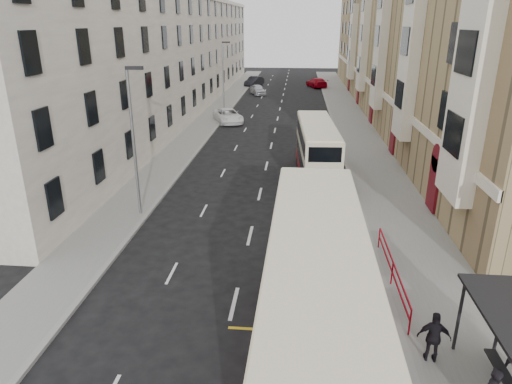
# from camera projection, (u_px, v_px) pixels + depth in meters

# --- Properties ---
(ground) EXTENTS (200.00, 200.00, 0.00)m
(ground) POSITION_uv_depth(u_px,v_px,m) (216.00, 379.00, 13.90)
(ground) COLOR black
(ground) RESTS_ON ground
(pavement_right) EXTENTS (4.00, 120.00, 0.15)m
(pavement_right) POSITION_uv_depth(u_px,v_px,m) (361.00, 141.00, 41.16)
(pavement_right) COLOR slate
(pavement_right) RESTS_ON ground
(pavement_left) EXTENTS (3.00, 120.00, 0.15)m
(pavement_left) POSITION_uv_depth(u_px,v_px,m) (192.00, 138.00, 42.49)
(pavement_left) COLOR slate
(pavement_left) RESTS_ON ground
(kerb_right) EXTENTS (0.25, 120.00, 0.15)m
(kerb_right) POSITION_uv_depth(u_px,v_px,m) (339.00, 141.00, 41.33)
(kerb_right) COLOR gray
(kerb_right) RESTS_ON ground
(kerb_left) EXTENTS (0.25, 120.00, 0.15)m
(kerb_left) POSITION_uv_depth(u_px,v_px,m) (208.00, 138.00, 42.36)
(kerb_left) COLOR gray
(kerb_left) RESTS_ON ground
(road_markings) EXTENTS (10.00, 110.00, 0.01)m
(road_markings) POSITION_uv_depth(u_px,v_px,m) (280.00, 110.00, 55.86)
(road_markings) COLOR silver
(road_markings) RESTS_ON ground
(terrace_right) EXTENTS (10.75, 79.00, 15.25)m
(terrace_right) POSITION_uv_depth(u_px,v_px,m) (410.00, 47.00, 52.30)
(terrace_right) COLOR tan
(terrace_right) RESTS_ON ground
(terrace_left) EXTENTS (9.18, 79.00, 13.25)m
(terrace_left) POSITION_uv_depth(u_px,v_px,m) (170.00, 54.00, 55.19)
(terrace_left) COLOR silver
(terrace_left) RESTS_ON ground
(guard_railing) EXTENTS (0.06, 6.56, 1.01)m
(guard_railing) POSITION_uv_depth(u_px,v_px,m) (393.00, 269.00, 18.43)
(guard_railing) COLOR #AC0215
(guard_railing) RESTS_ON pavement_right
(street_lamp_near) EXTENTS (0.93, 0.18, 8.00)m
(street_lamp_near) POSITION_uv_depth(u_px,v_px,m) (134.00, 135.00, 24.01)
(street_lamp_near) COLOR gray
(street_lamp_near) RESTS_ON pavement_left
(street_lamp_far) EXTENTS (0.93, 0.18, 8.00)m
(street_lamp_far) POSITION_uv_depth(u_px,v_px,m) (224.00, 74.00, 51.98)
(street_lamp_far) COLOR gray
(street_lamp_far) RESTS_ON pavement_left
(double_decker_front) EXTENTS (2.93, 12.12, 4.82)m
(double_decker_front) POSITION_uv_depth(u_px,v_px,m) (316.00, 304.00, 13.35)
(double_decker_front) COLOR beige
(double_decker_front) RESTS_ON ground
(double_decker_rear) EXTENTS (2.78, 9.89, 3.90)m
(double_decker_rear) POSITION_uv_depth(u_px,v_px,m) (316.00, 152.00, 30.79)
(double_decker_rear) COLOR beige
(double_decker_rear) RESTS_ON ground
(pedestrian_far) EXTENTS (1.07, 0.56, 1.74)m
(pedestrian_far) POSITION_uv_depth(u_px,v_px,m) (434.00, 337.00, 14.17)
(pedestrian_far) COLOR black
(pedestrian_far) RESTS_ON pavement_right
(white_van) EXTENTS (4.21, 5.80, 1.46)m
(white_van) POSITION_uv_depth(u_px,v_px,m) (228.00, 116.00, 48.91)
(white_van) COLOR white
(white_van) RESTS_ON ground
(car_silver) EXTENTS (3.10, 4.65, 1.47)m
(car_silver) POSITION_uv_depth(u_px,v_px,m) (258.00, 90.00, 67.68)
(car_silver) COLOR #B2B5BB
(car_silver) RESTS_ON ground
(car_dark) EXTENTS (3.15, 5.13, 1.60)m
(car_dark) POSITION_uv_depth(u_px,v_px,m) (254.00, 81.00, 76.50)
(car_dark) COLOR black
(car_dark) RESTS_ON ground
(car_red) EXTENTS (3.79, 5.82, 1.57)m
(car_red) POSITION_uv_depth(u_px,v_px,m) (317.00, 83.00, 75.03)
(car_red) COLOR #A70111
(car_red) RESTS_ON ground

